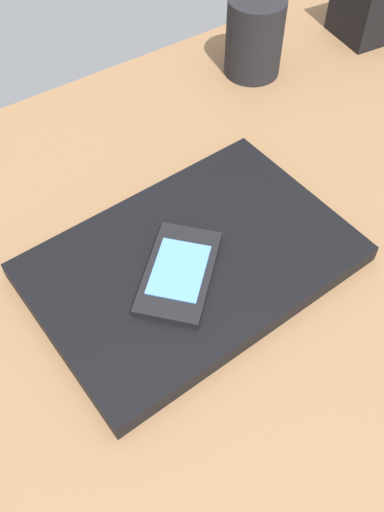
# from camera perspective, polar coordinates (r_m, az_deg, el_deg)

# --- Properties ---
(desk_surface) EXTENTS (1.20, 0.80, 0.03)m
(desk_surface) POSITION_cam_1_polar(r_m,az_deg,el_deg) (0.59, 4.29, -3.42)
(desk_surface) COLOR olive
(desk_surface) RESTS_ON ground
(laptop_closed) EXTENTS (0.33, 0.23, 0.02)m
(laptop_closed) POSITION_cam_1_polar(r_m,az_deg,el_deg) (0.58, -0.00, -0.61)
(laptop_closed) COLOR black
(laptop_closed) RESTS_ON desk_surface
(cell_phone_on_laptop) EXTENTS (0.13, 0.12, 0.01)m
(cell_phone_on_laptop) POSITION_cam_1_polar(r_m,az_deg,el_deg) (0.55, -1.32, -1.64)
(cell_phone_on_laptop) COLOR black
(cell_phone_on_laptop) RESTS_ON laptop_closed
(desk_organizer) EXTENTS (0.12, 0.10, 0.09)m
(desk_organizer) POSITION_cam_1_polar(r_m,az_deg,el_deg) (0.95, 18.19, 23.17)
(desk_organizer) COLOR black
(desk_organizer) RESTS_ON desk_surface
(pen_cup) EXTENTS (0.08, 0.08, 0.10)m
(pen_cup) POSITION_cam_1_polar(r_m,az_deg,el_deg) (0.82, 6.31, 21.10)
(pen_cup) COLOR black
(pen_cup) RESTS_ON desk_surface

